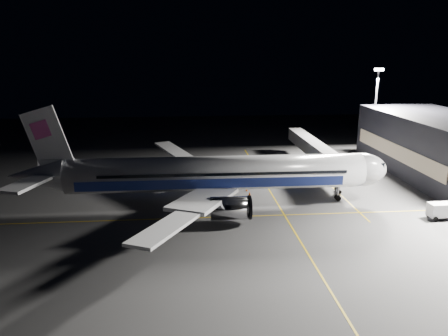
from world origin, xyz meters
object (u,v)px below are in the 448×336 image
baggage_tug (179,167)px  service_truck (444,210)px  airliner (210,174)px  floodlight_mast_north (376,104)px  jet_bridge (317,150)px  safety_cone_c (247,189)px  safety_cone_b (250,193)px  safety_cone_a (195,195)px

baggage_tug → service_truck: bearing=-29.4°
baggage_tug → airliner: bearing=-67.4°
airliner → service_truck: size_ratio=12.52×
baggage_tug → floodlight_mast_north: bearing=21.0°
jet_bridge → safety_cone_c: jet_bridge is taller
safety_cone_b → service_truck: bearing=-26.1°
airliner → jet_bridge: airliner is taller
safety_cone_a → safety_cone_c: size_ratio=1.18×
airliner → safety_cone_c: size_ratio=110.23×
safety_cone_a → safety_cone_b: size_ratio=1.02×
baggage_tug → safety_cone_b: (12.53, -17.64, -0.38)m
jet_bridge → service_truck: size_ratio=7.01×
safety_cone_b → safety_cone_c: 2.38m
airliner → safety_cone_c: 10.58m
jet_bridge → safety_cone_a: 29.50m
airliner → service_truck: bearing=-15.4°
jet_bridge → safety_cone_c: 20.42m
jet_bridge → baggage_tug: (-28.53, 3.58, -3.88)m
floodlight_mast_north → service_truck: 43.42m
jet_bridge → safety_cone_b: size_ratio=53.44×
service_truck → baggage_tug: bearing=140.1°
jet_bridge → safety_cone_b: bearing=-138.7°
service_truck → safety_cone_a: size_ratio=7.45×
airliner → jet_bridge: (23.08, 18.06, -0.58)m
safety_cone_a → baggage_tug: bearing=99.5°
safety_cone_a → safety_cone_c: safety_cone_a is taller
safety_cone_a → safety_cone_b: (9.58, 0.00, -0.01)m
baggage_tug → safety_cone_a: size_ratio=3.51×
safety_cone_a → safety_cone_b: 9.58m
floodlight_mast_north → safety_cone_b: size_ratio=32.16×
safety_cone_a → safety_cone_b: safety_cone_a is taller
airliner → safety_cone_b: size_ratio=95.50×
floodlight_mast_north → safety_cone_a: floodlight_mast_north is taller
airliner → safety_cone_c: bearing=42.8°
service_truck → safety_cone_b: (-27.55, 13.51, -1.00)m
service_truck → jet_bridge: bearing=110.7°
airliner → safety_cone_a: bearing=122.1°
airliner → safety_cone_a: airliner is taller
airliner → baggage_tug: (-5.46, 21.64, -4.46)m
jet_bridge → floodlight_mast_north: size_ratio=1.66×
jet_bridge → safety_cone_b: (-16.00, -14.06, -4.26)m
airliner → safety_cone_b: 9.46m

